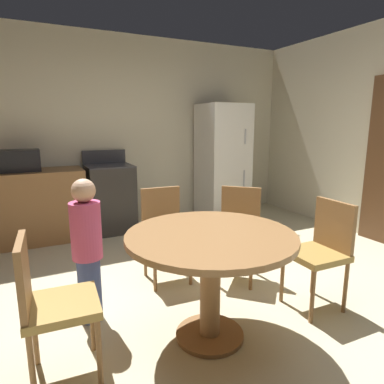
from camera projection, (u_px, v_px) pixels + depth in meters
ground_plane at (212, 313)px, 2.63m from camera, size 14.00×14.00×0.00m
wall_back at (117, 132)px, 4.86m from camera, size 5.82×0.12×2.70m
oven_range at (110, 198)px, 4.59m from camera, size 0.60×0.60×1.10m
refrigerator at (223, 162)px, 5.22m from camera, size 0.68×0.68×1.76m
microwave at (20, 161)px, 4.02m from camera, size 0.44×0.32×0.26m
dining_table at (211, 256)px, 2.23m from camera, size 1.13×1.13×0.76m
chair_east at (322, 247)px, 2.66m from camera, size 0.41×0.41×0.87m
chair_northeast at (238, 227)px, 3.18m from camera, size 0.57×0.57×0.87m
chair_north at (165, 228)px, 3.16m from camera, size 0.42×0.42×0.87m
chair_west at (49, 300)px, 1.87m from camera, size 0.42×0.42×0.87m
person_child at (87, 248)px, 2.44m from camera, size 0.31×0.31×1.09m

